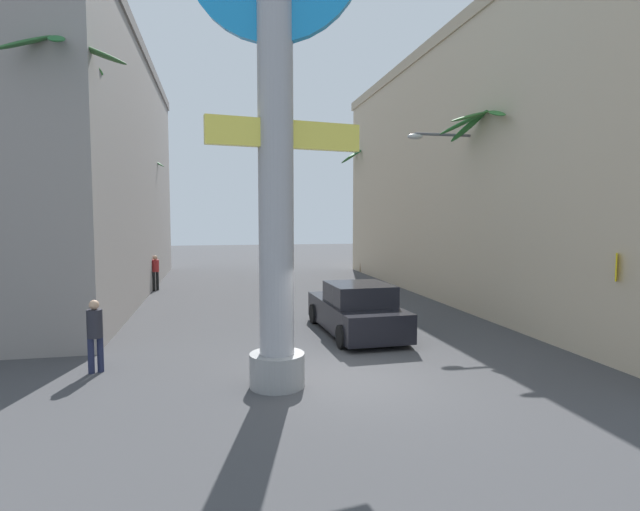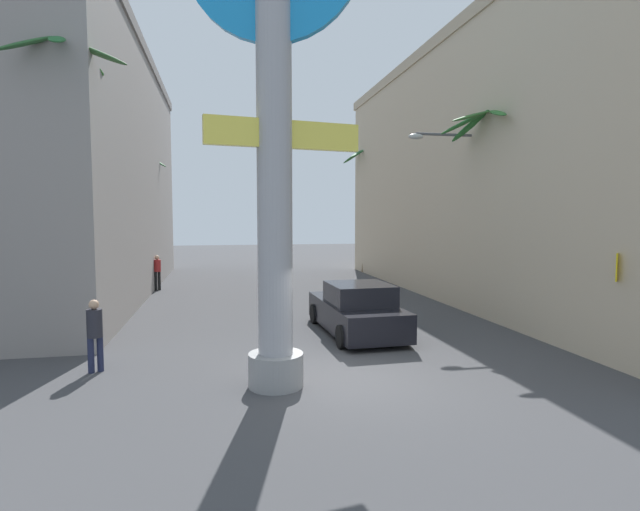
{
  "view_description": "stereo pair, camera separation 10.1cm",
  "coord_description": "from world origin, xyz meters",
  "views": [
    {
      "loc": [
        -2.84,
        -10.33,
        3.52
      ],
      "look_at": [
        0.0,
        3.29,
        2.45
      ],
      "focal_mm": 28.0,
      "sensor_mm": 36.0,
      "label": 1
    },
    {
      "loc": [
        -2.74,
        -10.35,
        3.52
      ],
      "look_at": [
        0.0,
        3.29,
        2.45
      ],
      "focal_mm": 28.0,
      "sensor_mm": 36.0,
      "label": 2
    }
  ],
  "objects": [
    {
      "name": "building_right",
      "position": [
        9.88,
        9.34,
        5.55
      ],
      "size": [
        7.51,
        26.07,
        11.09
      ],
      "color": "#C6B293",
      "rests_on": "ground"
    },
    {
      "name": "building_left",
      "position": [
        -9.88,
        13.94,
        5.57
      ],
      "size": [
        8.22,
        22.12,
        11.12
      ],
      "color": "gray",
      "rests_on": "ground"
    },
    {
      "name": "pedestrian_far_left",
      "position": [
        -5.72,
        14.57,
        1.0
      ],
      "size": [
        0.48,
        0.48,
        1.7
      ],
      "color": "black",
      "rests_on": "ground"
    },
    {
      "name": "palm_tree_far_left",
      "position": [
        -6.8,
        18.17,
        4.55
      ],
      "size": [
        2.69,
        2.67,
        6.98
      ],
      "color": "brown",
      "rests_on": "ground"
    },
    {
      "name": "ground_plane",
      "position": [
        0.0,
        10.0,
        0.0
      ],
      "size": [
        87.52,
        87.52,
        0.0
      ],
      "primitive_type": "plane",
      "color": "#424244"
    },
    {
      "name": "crossing_sign",
      "position": [
        6.27,
        -0.45,
        1.78
      ],
      "size": [
        0.47,
        0.47,
        2.73
      ],
      "color": "slate",
      "rests_on": "ground"
    },
    {
      "name": "palm_tree_near_left",
      "position": [
        -6.54,
        3.33,
        5.07
      ],
      "size": [
        2.97,
        3.02,
        8.0
      ],
      "color": "brown",
      "rests_on": "ground"
    },
    {
      "name": "neon_sign_pole",
      "position": [
        -1.63,
        -0.19,
        5.12
      ],
      "size": [
        3.56,
        1.15,
        10.52
      ],
      "color": "#9E9EA3",
      "rests_on": "ground"
    },
    {
      "name": "pedestrian_curb_left",
      "position": [
        -5.56,
        1.56,
        0.97
      ],
      "size": [
        0.46,
        0.46,
        1.67
      ],
      "color": "#1E233F",
      "rests_on": "ground"
    },
    {
      "name": "street_lamp",
      "position": [
        6.17,
        6.46,
        4.09
      ],
      "size": [
        2.95,
        0.28,
        6.61
      ],
      "color": "#59595E",
      "rests_on": "ground"
    },
    {
      "name": "palm_tree_far_right",
      "position": [
        6.6,
        20.5,
        4.73
      ],
      "size": [
        3.19,
        3.37,
        7.96
      ],
      "color": "brown",
      "rests_on": "ground"
    },
    {
      "name": "palm_tree_near_right",
      "position": [
        6.39,
        5.2,
        4.81
      ],
      "size": [
        3.39,
        3.31,
        7.19
      ],
      "color": "brown",
      "rests_on": "ground"
    },
    {
      "name": "car_lead",
      "position": [
        1.28,
        4.03,
        0.7
      ],
      "size": [
        2.16,
        4.75,
        1.56
      ],
      "color": "black",
      "rests_on": "ground"
    }
  ]
}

